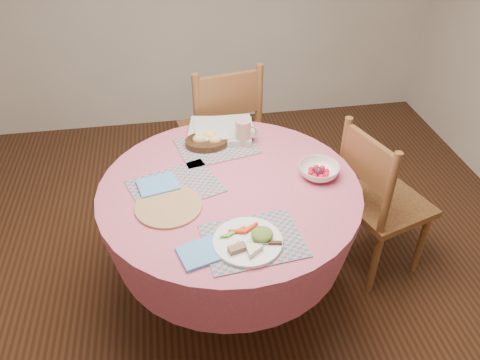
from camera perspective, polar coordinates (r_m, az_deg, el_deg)
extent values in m
plane|color=#331C0F|center=(2.72, -1.07, -13.35)|extent=(4.00, 4.00, 0.00)
cylinder|color=#C75D66|center=(2.21, -1.28, -1.16)|extent=(1.24, 1.24, 0.04)
cone|color=#C75D66|center=(2.32, -1.22, -4.47)|extent=(1.24, 1.24, 0.30)
cylinder|color=black|center=(2.56, -1.12, -10.20)|extent=(0.14, 0.14, 0.44)
cylinder|color=black|center=(2.70, -1.07, -12.94)|extent=(0.56, 0.56, 0.06)
cube|color=brown|center=(2.70, 17.17, -2.67)|extent=(0.53, 0.54, 0.04)
cylinder|color=brown|center=(2.86, 21.21, -7.07)|extent=(0.05, 0.05, 0.44)
cylinder|color=brown|center=(3.03, 16.59, -3.07)|extent=(0.05, 0.05, 0.44)
cylinder|color=brown|center=(2.66, 16.11, -9.62)|extent=(0.05, 0.05, 0.44)
cylinder|color=brown|center=(2.84, 11.51, -5.14)|extent=(0.05, 0.05, 0.44)
cylinder|color=brown|center=(2.34, 17.66, -1.84)|extent=(0.05, 0.05, 0.49)
cylinder|color=brown|center=(2.55, 12.42, 2.58)|extent=(0.05, 0.05, 0.49)
cube|color=brown|center=(2.39, 15.30, 2.37)|extent=(0.14, 0.35, 0.24)
cube|color=brown|center=(3.11, -2.54, 5.70)|extent=(0.55, 0.53, 0.04)
cylinder|color=brown|center=(3.44, -0.31, 4.32)|extent=(0.05, 0.05, 0.48)
cylinder|color=brown|center=(3.35, -6.54, 3.07)|extent=(0.05, 0.05, 0.48)
cylinder|color=brown|center=(3.16, 1.94, 0.96)|extent=(0.05, 0.05, 0.48)
cylinder|color=brown|center=(3.06, -4.79, -0.50)|extent=(0.05, 0.05, 0.48)
cylinder|color=brown|center=(2.87, 2.31, 8.98)|extent=(0.05, 0.05, 0.54)
cylinder|color=brown|center=(2.76, -5.20, 7.66)|extent=(0.05, 0.05, 0.54)
cube|color=brown|center=(2.76, -1.42, 10.31)|extent=(0.39, 0.10, 0.26)
cube|color=#168171|center=(1.92, 1.60, -7.38)|extent=(0.43, 0.34, 0.01)
cube|color=#168171|center=(2.21, -7.92, -0.77)|extent=(0.48, 0.42, 0.01)
cube|color=#168171|center=(2.48, -2.84, 4.16)|extent=(0.46, 0.38, 0.01)
cylinder|color=olive|center=(2.10, -8.69, -3.17)|extent=(0.30, 0.30, 0.01)
cube|color=#5593DC|center=(1.87, -4.63, -8.82)|extent=(0.21, 0.18, 0.01)
cube|color=#5593DC|center=(2.22, -9.99, -0.62)|extent=(0.21, 0.18, 0.01)
cylinder|color=white|center=(1.90, 0.94, -7.50)|extent=(0.28, 0.28, 0.01)
ellipsoid|color=#22531C|center=(1.89, 2.81, -6.94)|extent=(0.11, 0.11, 0.04)
cylinder|color=beige|center=(1.84, 1.00, -8.51)|extent=(0.13, 0.13, 0.02)
cube|color=brown|center=(1.86, -0.86, -8.08)|extent=(0.07, 0.05, 0.02)
cube|color=silver|center=(1.87, 1.71, -7.82)|extent=(0.15, 0.04, 0.00)
cylinder|color=black|center=(2.48, -4.03, 4.64)|extent=(0.23, 0.23, 0.03)
ellipsoid|color=#DFBB72|center=(2.46, -5.00, 5.25)|extent=(0.07, 0.06, 0.05)
ellipsoid|color=#DFBB72|center=(2.49, -3.68, 5.74)|extent=(0.07, 0.06, 0.05)
ellipsoid|color=#DFBB72|center=(2.44, -3.08, 5.18)|extent=(0.07, 0.06, 0.05)
cylinder|color=tan|center=(2.46, 0.38, 5.84)|extent=(0.08, 0.08, 0.14)
torus|color=tan|center=(2.46, 1.37, 5.93)|extent=(0.07, 0.01, 0.07)
imported|color=white|center=(2.28, 9.58, 1.11)|extent=(0.25, 0.25, 0.06)
sphere|color=red|center=(2.29, 10.51, 1.05)|extent=(0.03, 0.03, 0.03)
sphere|color=red|center=(2.31, 10.02, 1.43)|extent=(0.03, 0.03, 0.03)
sphere|color=red|center=(2.31, 9.27, 1.53)|extent=(0.03, 0.03, 0.03)
sphere|color=red|center=(2.29, 8.68, 1.30)|extent=(0.03, 0.03, 0.03)
sphere|color=red|center=(2.27, 8.60, 0.86)|extent=(0.03, 0.03, 0.03)
sphere|color=red|center=(2.25, 9.08, 0.47)|extent=(0.03, 0.03, 0.03)
sphere|color=red|center=(2.25, 9.86, 0.36)|extent=(0.03, 0.03, 0.03)
sphere|color=red|center=(2.27, 10.45, 0.61)|extent=(0.03, 0.03, 0.03)
sphere|color=#481428|center=(2.28, 9.56, 1.02)|extent=(0.05, 0.05, 0.05)
cube|color=silver|center=(2.57, -2.41, 5.99)|extent=(0.38, 0.33, 0.03)
cube|color=silver|center=(2.56, -1.98, 6.44)|extent=(0.32, 0.26, 0.01)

